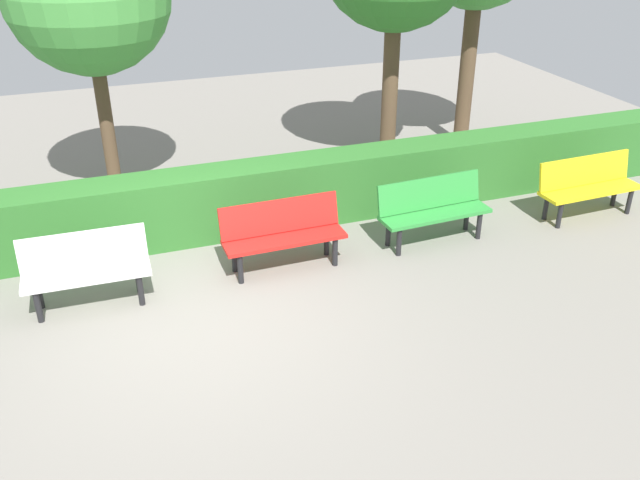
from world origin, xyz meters
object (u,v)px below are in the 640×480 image
Objects in this scene: bench_red at (283,232)px; bench_white at (86,267)px; bench_yellow at (588,184)px; bench_green at (433,208)px.

bench_white is (2.36, 0.08, -0.00)m from bench_red.
bench_yellow is 4.60m from bench_red.
bench_yellow is 1.11× the size of bench_white.
bench_yellow is 2.49m from bench_green.
bench_white is (6.96, 0.03, -0.00)m from bench_yellow.
bench_red is (4.60, -0.05, -0.00)m from bench_yellow.
bench_red is 2.36m from bench_white.
bench_green and bench_red have the same top height.
bench_yellow and bench_green have the same top height.
bench_red is at bearing -2.55° from bench_yellow.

